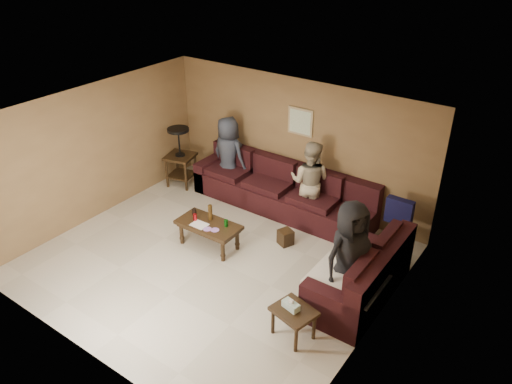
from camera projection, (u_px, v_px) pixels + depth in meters
room at (210, 171)px, 7.49m from camera, size 5.60×5.50×2.50m
sectional_sofa at (304, 219)px, 8.80m from camera, size 4.65×2.90×0.97m
coffee_table at (209, 227)px, 8.47m from camera, size 1.11×0.57×0.74m
end_table_left at (180, 156)px, 10.35m from camera, size 0.68×0.68×1.27m
side_table_right at (293, 313)px, 6.62m from camera, size 0.64×0.57×0.60m
waste_bin at (286, 237)px, 8.65m from camera, size 0.30×0.30×0.27m
wall_art at (300, 122)px, 9.18m from camera, size 0.52×0.04×0.52m
person_left at (229, 155)px, 10.05m from camera, size 0.82×0.56×1.60m
person_middle at (310, 182)px, 9.07m from camera, size 0.86×0.73×1.57m
person_right at (349, 255)px, 7.01m from camera, size 0.82×0.97×1.68m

